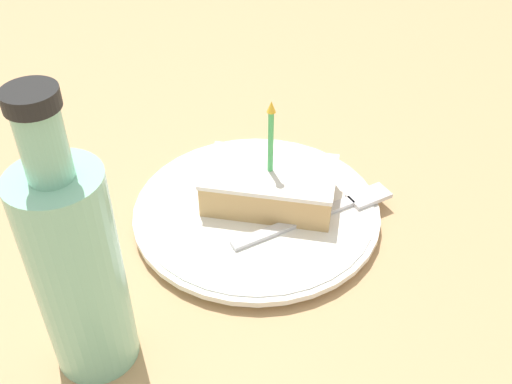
% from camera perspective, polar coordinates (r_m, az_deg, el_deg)
% --- Properties ---
extents(ground_plane, '(2.40, 2.40, 0.04)m').
position_cam_1_polar(ground_plane, '(0.64, -0.28, -4.98)').
color(ground_plane, tan).
rests_on(ground_plane, ground).
extents(plate, '(0.26, 0.26, 0.02)m').
position_cam_1_polar(plate, '(0.63, -0.00, -1.86)').
color(plate, white).
rests_on(plate, ground_plane).
extents(cake_slice, '(0.08, 0.14, 0.12)m').
position_cam_1_polar(cake_slice, '(0.62, 1.33, 0.70)').
color(cake_slice, tan).
rests_on(cake_slice, plate).
extents(fork, '(0.13, 0.15, 0.00)m').
position_cam_1_polar(fork, '(0.62, 6.53, -2.04)').
color(fork, silver).
rests_on(fork, plate).
extents(bottle, '(0.07, 0.07, 0.25)m').
position_cam_1_polar(bottle, '(0.46, -16.71, -6.87)').
color(bottle, '#8CD1B2').
rests_on(bottle, ground_plane).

